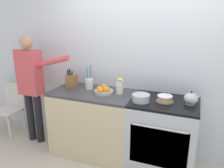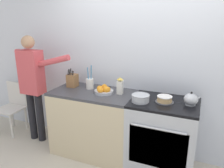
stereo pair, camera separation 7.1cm
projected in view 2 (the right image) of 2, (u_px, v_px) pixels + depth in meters
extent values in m
cube|color=silver|center=(150.00, 63.00, 2.87)|extent=(8.00, 0.04, 2.60)
cube|color=beige|center=(94.00, 123.00, 3.08)|extent=(1.12, 0.63, 0.88)
cube|color=#3D3D42|center=(93.00, 93.00, 2.95)|extent=(1.12, 0.63, 0.03)
cube|color=#B7BABF|center=(162.00, 137.00, 2.73)|extent=(0.80, 0.63, 0.89)
cube|color=black|center=(157.00, 149.00, 2.45)|extent=(0.65, 0.01, 0.49)
cylinder|color=#B7BABF|center=(158.00, 129.00, 2.35)|extent=(0.60, 0.02, 0.02)
cube|color=black|center=(165.00, 103.00, 2.59)|extent=(0.80, 0.63, 0.03)
cylinder|color=#4C4C51|center=(164.00, 102.00, 2.57)|extent=(0.22, 0.22, 0.01)
cylinder|color=tan|center=(164.00, 100.00, 2.56)|extent=(0.17, 0.17, 0.03)
cylinder|color=tan|center=(165.00, 98.00, 2.55)|extent=(0.17, 0.17, 0.03)
cylinder|color=white|center=(165.00, 96.00, 2.55)|extent=(0.18, 0.18, 0.01)
cylinder|color=#B7BABF|center=(190.00, 104.00, 2.49)|extent=(0.11, 0.11, 0.01)
ellipsoid|color=#B7BABF|center=(191.00, 99.00, 2.48)|extent=(0.16, 0.16, 0.13)
cone|color=#B7BABF|center=(198.00, 98.00, 2.44)|extent=(0.08, 0.03, 0.07)
sphere|color=black|center=(192.00, 93.00, 2.45)|extent=(0.02, 0.02, 0.02)
cylinder|color=#B7BABF|center=(141.00, 98.00, 2.57)|extent=(0.20, 0.20, 0.08)
torus|color=#B7BABF|center=(141.00, 95.00, 2.56)|extent=(0.22, 0.22, 0.01)
cube|color=olive|center=(72.00, 81.00, 3.13)|extent=(0.13, 0.14, 0.18)
cylinder|color=black|center=(68.00, 72.00, 3.07)|extent=(0.01, 0.04, 0.08)
cylinder|color=black|center=(70.00, 72.00, 3.05)|extent=(0.01, 0.04, 0.10)
cylinder|color=black|center=(73.00, 73.00, 3.05)|extent=(0.01, 0.03, 0.06)
cylinder|color=black|center=(70.00, 72.00, 3.10)|extent=(0.01, 0.04, 0.07)
cylinder|color=black|center=(72.00, 73.00, 3.09)|extent=(0.01, 0.03, 0.06)
cylinder|color=silver|center=(90.00, 84.00, 3.04)|extent=(0.11, 0.11, 0.14)
cylinder|color=teal|center=(91.00, 75.00, 3.01)|extent=(0.05, 0.05, 0.29)
cylinder|color=teal|center=(88.00, 77.00, 3.00)|extent=(0.03, 0.03, 0.26)
cylinder|color=#B7BABF|center=(104.00, 92.00, 2.87)|extent=(0.25, 0.25, 0.04)
sphere|color=orange|center=(107.00, 90.00, 2.83)|extent=(0.08, 0.08, 0.08)
sphere|color=orange|center=(104.00, 87.00, 2.93)|extent=(0.08, 0.08, 0.08)
sphere|color=orange|center=(100.00, 89.00, 2.87)|extent=(0.08, 0.08, 0.08)
sphere|color=orange|center=(106.00, 90.00, 2.82)|extent=(0.08, 0.08, 0.08)
sphere|color=orange|center=(100.00, 90.00, 2.80)|extent=(0.08, 0.08, 0.08)
cube|color=white|center=(120.00, 87.00, 2.83)|extent=(0.07, 0.07, 0.18)
pyramid|color=#E0BC4C|center=(120.00, 79.00, 2.79)|extent=(0.07, 0.07, 0.03)
cylinder|color=black|center=(32.00, 116.00, 3.44)|extent=(0.11, 0.11, 0.78)
cylinder|color=black|center=(40.00, 117.00, 3.38)|extent=(0.11, 0.11, 0.78)
cube|color=#D14C51|center=(31.00, 72.00, 3.20)|extent=(0.34, 0.20, 0.65)
cylinder|color=#D14C51|center=(20.00, 68.00, 3.26)|extent=(0.08, 0.08, 0.55)
cylinder|color=#D14C51|center=(53.00, 61.00, 2.99)|extent=(0.55, 0.08, 0.22)
sphere|color=tan|center=(28.00, 42.00, 3.07)|extent=(0.19, 0.19, 0.19)
cylinder|color=silver|center=(12.00, 126.00, 3.49)|extent=(0.04, 0.04, 0.41)
cylinder|color=silver|center=(12.00, 115.00, 3.89)|extent=(0.04, 0.04, 0.41)
cylinder|color=silver|center=(26.00, 118.00, 3.77)|extent=(0.04, 0.04, 0.41)
cube|color=silver|center=(10.00, 109.00, 3.62)|extent=(0.40, 0.40, 0.02)
cube|color=silver|center=(17.00, 94.00, 3.73)|extent=(0.40, 0.03, 0.40)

